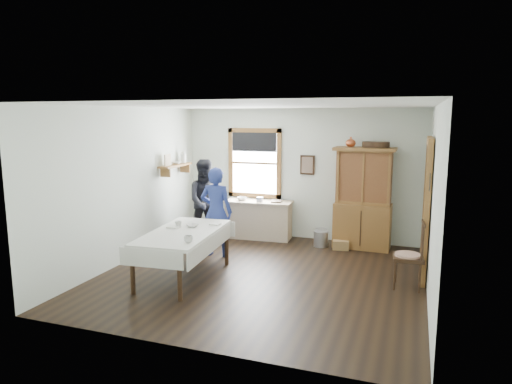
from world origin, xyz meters
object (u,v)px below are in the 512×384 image
dining_table (184,255)px  woman_blue (216,215)px  spindle_chair (408,254)px  wicker_basket (341,245)px  china_hutch (363,198)px  figure_dark (207,205)px  work_counter (259,219)px  pail (321,239)px

dining_table → woman_blue: woman_blue is taller
spindle_chair → dining_table: bearing=-171.6°
dining_table → woman_blue: (0.00, 1.26, 0.38)m
wicker_basket → china_hutch: bearing=36.3°
figure_dark → work_counter: bearing=4.2°
work_counter → wicker_basket: size_ratio=4.56×
china_hutch → spindle_chair: size_ratio=1.90×
spindle_chair → woman_blue: 3.39m
china_hutch → wicker_basket: (-0.36, -0.27, -0.89)m
spindle_chair → wicker_basket: spindle_chair is taller
dining_table → figure_dark: figure_dark is taller
dining_table → pail: 3.02m
dining_table → wicker_basket: (2.10, 2.40, -0.29)m
work_counter → figure_dark: bearing=-145.7°
work_counter → pail: work_counter is taller
work_counter → spindle_chair: bearing=-36.4°
spindle_chair → figure_dark: size_ratio=0.66×
dining_table → figure_dark: 2.11m
work_counter → dining_table: work_counter is taller
wicker_basket → woman_blue: woman_blue is taller
figure_dark → pail: bearing=-21.5°
work_counter → woman_blue: bearing=-106.7°
spindle_chair → pail: size_ratio=3.38×
work_counter → woman_blue: 1.50m
work_counter → figure_dark: figure_dark is taller
woman_blue → figure_dark: size_ratio=0.97×
spindle_chair → figure_dark: 4.09m
dining_table → spindle_chair: spindle_chair is taller
dining_table → figure_dark: (-0.54, 2.00, 0.40)m
china_hutch → pail: (-0.77, -0.18, -0.83)m
china_hutch → pail: size_ratio=6.42×
work_counter → wicker_basket: (1.77, -0.28, -0.31)m
work_counter → pail: (1.36, -0.19, -0.24)m
spindle_chair → figure_dark: (-3.89, 1.26, 0.27)m
china_hutch → spindle_chair: (0.89, -1.93, -0.46)m
work_counter → china_hutch: (2.13, -0.01, 0.58)m
pail → wicker_basket: (0.40, -0.09, -0.06)m
pail → wicker_basket: pail is taller
pail → figure_dark: 2.37m
spindle_chair → pail: (-1.65, 1.75, -0.36)m
pail → figure_dark: (-2.23, -0.49, 0.63)m
spindle_chair → figure_dark: bearing=157.9°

